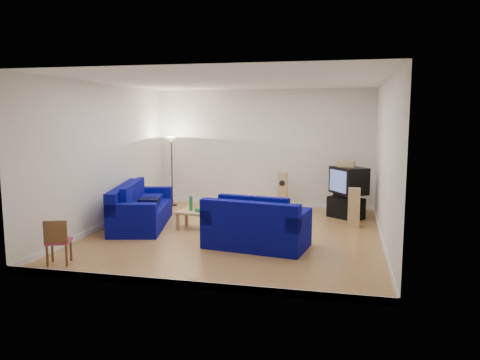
% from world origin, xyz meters
% --- Properties ---
extents(room, '(6.01, 6.51, 3.21)m').
position_xyz_m(room, '(0.00, 0.00, 1.54)').
color(room, brown).
rests_on(room, ground).
extents(sofa_three_seat, '(1.57, 2.59, 0.93)m').
position_xyz_m(sofa_three_seat, '(-2.31, 0.19, 0.35)').
color(sofa_three_seat, '#080854').
rests_on(sofa_three_seat, ground).
extents(sofa_loveseat, '(2.04, 1.35, 0.95)m').
position_xyz_m(sofa_loveseat, '(0.61, -0.94, 0.36)').
color(sofa_loveseat, '#080854').
rests_on(sofa_loveseat, ground).
extents(coffee_table, '(1.16, 0.67, 0.40)m').
position_xyz_m(coffee_table, '(-0.79, 0.18, 0.35)').
color(coffee_table, tan).
rests_on(coffee_table, ground).
extents(bottle, '(0.10, 0.10, 0.32)m').
position_xyz_m(bottle, '(-1.08, 0.24, 0.56)').
color(bottle, '#197233').
rests_on(bottle, coffee_table).
extents(tissue_box, '(0.23, 0.17, 0.08)m').
position_xyz_m(tissue_box, '(-0.84, 0.12, 0.44)').
color(tissue_box, green).
rests_on(tissue_box, coffee_table).
extents(red_canister, '(0.11, 0.11, 0.14)m').
position_xyz_m(red_canister, '(-0.50, 0.28, 0.47)').
color(red_canister, red).
rests_on(red_canister, coffee_table).
extents(remote, '(0.16, 0.12, 0.02)m').
position_xyz_m(remote, '(-0.49, 0.12, 0.41)').
color(remote, black).
rests_on(remote, coffee_table).
extents(tv_stand, '(0.94, 0.87, 0.51)m').
position_xyz_m(tv_stand, '(2.28, 2.09, 0.25)').
color(tv_stand, black).
rests_on(tv_stand, ground).
extents(av_receiver, '(0.53, 0.49, 0.10)m').
position_xyz_m(av_receiver, '(2.22, 2.11, 0.56)').
color(av_receiver, black).
rests_on(av_receiver, tv_stand).
extents(television, '(0.98, 1.04, 0.65)m').
position_xyz_m(television, '(2.32, 2.11, 0.93)').
color(television, black).
rests_on(television, av_receiver).
extents(centre_speaker, '(0.44, 0.25, 0.14)m').
position_xyz_m(centre_speaker, '(2.25, 2.15, 1.33)').
color(centre_speaker, tan).
rests_on(centre_speaker, television).
extents(speaker_left, '(0.24, 0.32, 1.01)m').
position_xyz_m(speaker_left, '(0.63, 2.70, 0.51)').
color(speaker_left, tan).
rests_on(speaker_left, ground).
extents(speaker_right, '(0.28, 0.21, 0.89)m').
position_xyz_m(speaker_right, '(2.45, 1.19, 0.44)').
color(speaker_right, tan).
rests_on(speaker_right, ground).
extents(floor_lamp, '(0.33, 0.33, 1.91)m').
position_xyz_m(floor_lamp, '(-2.45, 2.65, 1.57)').
color(floor_lamp, black).
rests_on(floor_lamp, ground).
extents(dining_chair, '(0.48, 0.48, 0.79)m').
position_xyz_m(dining_chair, '(-2.43, -2.71, 0.44)').
color(dining_chair, brown).
rests_on(dining_chair, ground).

